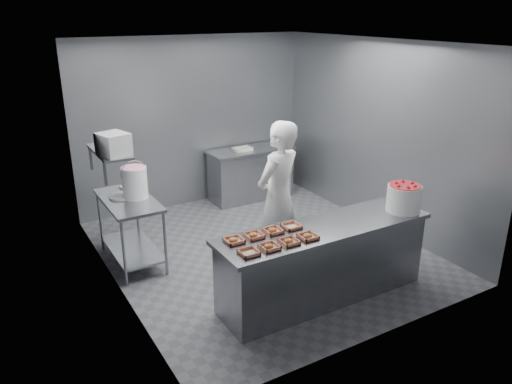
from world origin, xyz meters
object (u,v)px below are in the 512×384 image
Objects in this scene: tray_7 at (291,226)px; strawberry_tub at (404,197)px; tray_3 at (308,236)px; back_counter at (251,173)px; glaze_bucket at (135,182)px; worker at (278,197)px; service_counter at (323,262)px; tray_2 at (289,241)px; tray_5 at (254,235)px; tray_6 at (273,231)px; tray_4 at (234,240)px; prep_table at (130,221)px; tray_1 at (269,247)px; appliance at (113,144)px; tray_0 at (249,252)px.

strawberry_tub is at bearing -10.45° from tray_7.
tray_3 is at bearing -178.09° from strawberry_tub.
back_counter is 3.04× the size of glaze_bucket.
worker is at bearing 139.52° from strawberry_tub.
service_counter is 6.50× the size of strawberry_tub.
tray_2 is 0.39m from tray_5.
service_counter is at bearing -14.71° from tray_6.
worker is (-0.07, 0.87, 0.52)m from service_counter.
back_counter is at bearing -133.08° from worker.
prep_table is at bearing 107.82° from tray_4.
service_counter is 2.58m from glaze_bucket.
prep_table is (-1.65, 1.95, 0.14)m from service_counter.
tray_6 is (0.24, 0.00, 0.00)m from tray_5.
glaze_bucket is at bearing 141.88° from strawberry_tub.
strawberry_tub is (1.43, -0.26, 0.16)m from tray_7.
tray_5 is (0.00, 0.31, 0.00)m from tray_1.
glaze_bucket is (0.10, 0.00, 0.52)m from prep_table.
appliance is (-1.75, 0.86, 0.72)m from worker.
tray_2 is 0.54× the size of appliance.
tray_3 is (0.24, 0.00, 0.00)m from tray_2.
glaze_bucket is (-1.20, 1.80, 0.19)m from tray_7.
tray_4 is at bearing 180.00° from tray_6.
tray_4 is at bearing 14.45° from worker.
tray_7 is 1.46m from strawberry_tub.
prep_table is 3.47× the size of appliance.
glaze_bucket is 1.43× the size of appliance.
tray_0 is 1.44m from worker.
tray_2 is (0.48, -0.00, 0.00)m from tray_0.
prep_table is 2.11m from tray_6.
tray_6 is at bearing -62.07° from glaze_bucket.
tray_1 is 0.57m from tray_7.
tray_1 is 1.00× the size of tray_6.
tray_7 is (0.48, 0.00, -0.00)m from tray_5.
tray_1 is at bearing -77.84° from appliance.
tray_5 is 0.38× the size of glaze_bucket.
glaze_bucket is at bearing 123.64° from tray_7.
tray_4 is 1.00× the size of tray_7.
glaze_bucket reaches higher than tray_4.
tray_3 is (0.72, -0.00, 0.00)m from tray_0.
back_counter is 8.01× the size of tray_0.
service_counter is 1.02m from worker.
tray_0 is 2.16m from strawberry_tub.
tray_7 is 2.17m from glaze_bucket.
tray_3 reaches higher than prep_table.
tray_4 reaches higher than tray_0.
tray_7 is at bearing 0.00° from tray_5.
worker is (1.00, 1.03, 0.05)m from tray_0.
tray_4 is 1.00× the size of tray_5.
strawberry_tub reaches higher than tray_1.
tray_5 is at bearing -119.26° from back_counter.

